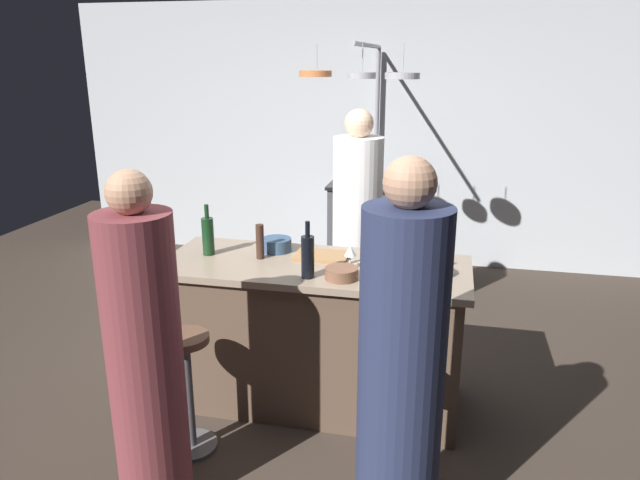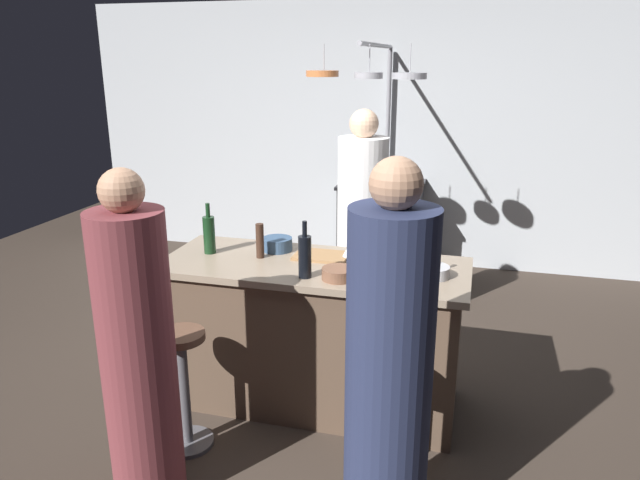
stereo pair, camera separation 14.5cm
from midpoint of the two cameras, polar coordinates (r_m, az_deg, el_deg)
name	(u,v)px [view 2 (the right image)]	position (r m, az deg, el deg)	size (l,w,h in m)	color
ground_plane	(314,398)	(3.83, 0.52, -15.13)	(9.00, 9.00, 0.00)	#382D26
back_wall	(390,135)	(6.08, 7.46, 10.03)	(6.40, 0.16, 2.60)	#B2B7BC
kitchen_island	(314,333)	(3.60, 0.54, -9.04)	(1.80, 0.72, 0.90)	brown
stove_range	(380,227)	(5.86, 6.60, 1.26)	(0.80, 0.64, 0.89)	#47474C
chef	(362,235)	(4.35, 5.02, 0.43)	(0.36, 0.36, 1.71)	white
bar_stool_left	(184,384)	(3.31, -11.81, -13.55)	(0.28, 0.28, 0.68)	#4C4C51
guest_left	(138,355)	(2.83, -15.82, -10.74)	(0.34, 0.34, 1.62)	brown
bar_stool_right	(383,415)	(3.03, 7.54, -16.46)	(0.28, 0.28, 0.68)	#4C4C51
guest_right	(389,377)	(2.51, 8.38, -13.07)	(0.36, 0.36, 1.71)	#262D4C
overhead_pot_rack	(375,101)	(5.04, 6.25, 13.22)	(0.90, 1.52, 2.17)	gray
cutting_board	(321,256)	(3.54, 1.31, -1.56)	(0.32, 0.22, 0.02)	#997047
pepper_mill	(260,241)	(3.51, -4.67, -0.09)	(0.05, 0.05, 0.21)	#382319
wine_bottle_amber	(412,261)	(3.18, 10.22, -1.99)	(0.07, 0.07, 0.30)	brown
wine_bottle_red	(209,234)	(3.63, -9.58, 0.58)	(0.07, 0.07, 0.31)	#143319
wine_bottle_dark	(305,256)	(3.18, -0.17, -1.54)	(0.07, 0.07, 0.32)	black
wine_glass_near_left_guest	(348,252)	(3.31, 4.04, -1.19)	(0.07, 0.07, 0.15)	silver
wine_glass_by_chef	(389,266)	(3.12, 8.00, -2.48)	(0.07, 0.07, 0.15)	silver
wine_glass_near_right_guest	(406,271)	(3.05, 9.73, -2.99)	(0.07, 0.07, 0.15)	silver
mixing_bowl_steel	(433,272)	(3.29, 12.18, -3.02)	(0.18, 0.18, 0.06)	#B7B7BC
mixing_bowl_wooden	(338,274)	(3.19, 3.09, -3.29)	(0.18, 0.18, 0.06)	brown
mixing_bowl_blue	(277,244)	(3.66, -3.04, -0.41)	(0.19, 0.19, 0.08)	#334C6B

